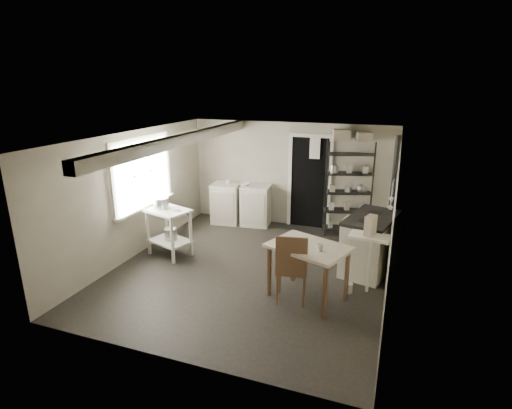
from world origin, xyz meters
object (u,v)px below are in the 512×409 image
(shelf_rack, at_px, (348,191))
(stove, at_px, (370,246))
(base_cabinets, at_px, (241,204))
(chair, at_px, (292,270))
(flour_sack, at_px, (351,226))
(prep_table, at_px, (170,235))
(stockpot, at_px, (161,206))
(work_table, at_px, (307,275))

(shelf_rack, relative_size, stove, 1.62)
(base_cabinets, relative_size, chair, 1.28)
(shelf_rack, bearing_deg, flour_sack, -62.65)
(prep_table, height_order, flour_sack, prep_table)
(chair, bearing_deg, base_cabinets, 113.27)
(shelf_rack, bearing_deg, base_cabinets, 165.81)
(stove, distance_m, flour_sack, 1.56)
(stockpot, xyz_separation_m, base_cabinets, (0.76, 2.06, -0.48))
(prep_table, relative_size, base_cabinets, 0.64)
(shelf_rack, bearing_deg, chair, -114.54)
(prep_table, relative_size, shelf_rack, 0.45)
(shelf_rack, distance_m, chair, 3.07)
(base_cabinets, height_order, shelf_rack, shelf_rack)
(base_cabinets, relative_size, work_table, 1.25)
(flour_sack, bearing_deg, prep_table, -145.62)
(prep_table, xyz_separation_m, work_table, (2.77, -0.67, -0.02))
(shelf_rack, xyz_separation_m, chair, (-0.39, -3.01, -0.46))
(stockpot, relative_size, shelf_rack, 0.15)
(stockpot, distance_m, flour_sack, 3.89)
(prep_table, bearing_deg, chair, -17.26)
(stockpot, xyz_separation_m, shelf_rack, (3.10, 2.18, 0.01))
(stove, height_order, chair, chair)
(base_cabinets, distance_m, shelf_rack, 2.40)
(stove, height_order, flour_sack, stove)
(prep_table, relative_size, chair, 0.82)
(shelf_rack, height_order, stove, shelf_rack)
(shelf_rack, distance_m, flour_sack, 0.73)
(stove, bearing_deg, base_cabinets, 167.05)
(stove, bearing_deg, chair, -111.59)
(chair, bearing_deg, flour_sack, 69.17)
(prep_table, bearing_deg, shelf_rack, 37.00)
(work_table, bearing_deg, shelf_rack, 86.50)
(shelf_rack, distance_m, stove, 1.78)
(prep_table, xyz_separation_m, stockpot, (-0.16, 0.03, 0.54))
(stockpot, xyz_separation_m, stove, (3.71, 0.60, -0.50))
(stockpot, distance_m, work_table, 3.06)
(base_cabinets, height_order, chair, chair)
(base_cabinets, bearing_deg, stockpot, -116.79)
(stockpot, height_order, shelf_rack, shelf_rack)
(shelf_rack, xyz_separation_m, flour_sack, (0.12, -0.12, -0.71))
(stove, height_order, work_table, stove)
(base_cabinets, distance_m, work_table, 3.51)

